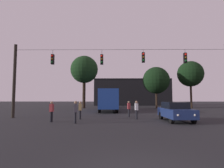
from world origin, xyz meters
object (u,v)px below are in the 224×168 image
at_px(car_near_right, 175,111).
at_px(pedestrian_near_bus, 80,109).
at_px(pedestrian_trailing, 76,111).
at_px(tree_left_silhouette, 84,70).
at_px(city_bus, 108,98).
at_px(tree_behind_building, 190,74).
at_px(pedestrian_crossing_center, 136,109).
at_px(pedestrian_crossing_left, 52,110).
at_px(car_far_left, 107,103).
at_px(tree_right_far, 156,80).
at_px(pedestrian_crossing_right, 129,108).

bearing_deg(car_near_right, pedestrian_near_bus, 170.88).
relative_size(pedestrian_trailing, tree_left_silhouette, 0.16).
relative_size(city_bus, pedestrian_near_bus, 7.13).
height_order(pedestrian_trailing, tree_behind_building, tree_behind_building).
relative_size(car_near_right, tree_behind_building, 0.49).
bearing_deg(pedestrian_crossing_center, pedestrian_trailing, -150.64).
bearing_deg(pedestrian_crossing_left, tree_left_silhouette, 92.18).
height_order(car_far_left, tree_left_silhouette, tree_left_silhouette).
bearing_deg(pedestrian_near_bus, tree_right_far, 59.66).
relative_size(pedestrian_crossing_right, tree_right_far, 0.20).
distance_m(car_near_right, pedestrian_near_bus, 7.96).
height_order(car_near_right, pedestrian_near_bus, pedestrian_near_bus).
bearing_deg(pedestrian_near_bus, city_bus, 79.43).
height_order(city_bus, pedestrian_trailing, city_bus).
xyz_separation_m(car_far_left, pedestrian_trailing, (-1.45, -24.55, 0.11)).
relative_size(car_far_left, pedestrian_trailing, 2.75).
xyz_separation_m(city_bus, pedestrian_near_bus, (-2.10, -11.27, -1.00)).
relative_size(pedestrian_crossing_left, tree_behind_building, 0.18).
distance_m(pedestrian_crossing_left, tree_behind_building, 29.20).
distance_m(pedestrian_trailing, tree_behind_building, 28.51).
bearing_deg(pedestrian_crossing_right, tree_left_silhouette, 113.09).
relative_size(pedestrian_near_bus, pedestrian_trailing, 0.96).
distance_m(city_bus, pedestrian_crossing_center, 11.66).
xyz_separation_m(pedestrian_trailing, tree_left_silhouette, (-2.80, 21.29, 6.32)).
xyz_separation_m(car_near_right, pedestrian_crossing_center, (-2.96, 1.26, 0.10)).
xyz_separation_m(car_far_left, pedestrian_crossing_center, (3.31, -21.88, 0.10)).
bearing_deg(pedestrian_trailing, car_far_left, 86.63).
relative_size(car_near_right, pedestrian_crossing_center, 2.74).
bearing_deg(tree_behind_building, tree_left_silhouette, -178.42).
distance_m(tree_behind_building, tree_right_far, 6.84).
height_order(tree_left_silhouette, tree_behind_building, tree_left_silhouette).
bearing_deg(car_far_left, car_near_right, -74.82).
relative_size(pedestrian_near_bus, tree_right_far, 0.20).
relative_size(car_far_left, pedestrian_crossing_right, 2.87).
distance_m(city_bus, car_far_left, 10.67).
bearing_deg(tree_right_far, city_bus, -140.14).
bearing_deg(tree_behind_building, pedestrian_crossing_right, -127.59).
bearing_deg(pedestrian_crossing_left, tree_right_far, 58.06).
height_order(pedestrian_near_bus, tree_left_silhouette, tree_left_silhouette).
xyz_separation_m(pedestrian_crossing_center, tree_left_silhouette, (-7.56, 18.61, 6.34)).
height_order(city_bus, pedestrian_crossing_right, city_bus).
distance_m(car_near_right, car_far_left, 23.97).
height_order(car_near_right, car_far_left, same).
distance_m(pedestrian_crossing_left, pedestrian_crossing_center, 7.03).
relative_size(city_bus, car_far_left, 2.49).
relative_size(car_near_right, pedestrian_crossing_left, 2.75).
bearing_deg(pedestrian_crossing_left, pedestrian_crossing_right, 31.95).
bearing_deg(pedestrian_near_bus, pedestrian_crossing_right, 24.90).
bearing_deg(pedestrian_trailing, tree_right_far, 63.21).
xyz_separation_m(pedestrian_crossing_right, tree_left_silhouette, (-7.06, 16.56, 6.37)).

